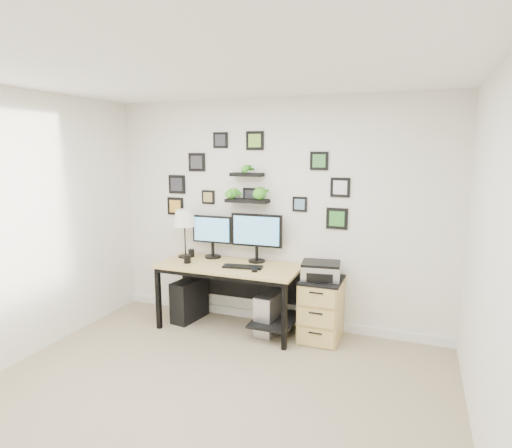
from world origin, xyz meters
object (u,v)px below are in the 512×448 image
at_px(monitor_right, 257,234).
at_px(mug, 187,259).
at_px(file_cabinet, 321,309).
at_px(printer, 321,271).
at_px(table_lamp, 184,219).
at_px(monitor_left, 212,233).
at_px(pc_tower_grey, 270,313).
at_px(pc_tower_black, 190,300).
at_px(desk, 233,275).

height_order(monitor_right, mug, monitor_right).
height_order(file_cabinet, printer, printer).
relative_size(monitor_right, table_lamp, 1.05).
height_order(monitor_left, pc_tower_grey, monitor_left).
xyz_separation_m(monitor_right, file_cabinet, (0.79, -0.13, -0.75)).
bearing_deg(mug, pc_tower_grey, 8.96).
relative_size(monitor_right, pc_tower_black, 1.23).
bearing_deg(monitor_left, desk, -28.36).
relative_size(monitor_left, pc_tower_black, 1.04).
height_order(monitor_left, mug, monitor_left).
relative_size(monitor_left, file_cabinet, 0.76).
bearing_deg(table_lamp, pc_tower_grey, -4.42).
distance_m(monitor_right, pc_tower_grey, 0.90).
distance_m(desk, mug, 0.56).
distance_m(desk, printer, 1.00).
bearing_deg(monitor_left, table_lamp, -164.90).
distance_m(monitor_left, printer, 1.38).
xyz_separation_m(desk, monitor_left, (-0.35, 0.19, 0.42)).
xyz_separation_m(monitor_left, pc_tower_black, (-0.24, -0.16, -0.80)).
bearing_deg(table_lamp, monitor_left, 15.10).
xyz_separation_m(monitor_right, pc_tower_grey, (0.23, -0.17, -0.85)).
bearing_deg(desk, pc_tower_black, 177.13).
distance_m(desk, table_lamp, 0.90).
height_order(monitor_right, pc_tower_black, monitor_right).
distance_m(pc_tower_black, file_cabinet, 1.60).
bearing_deg(printer, file_cabinet, -11.65).
bearing_deg(monitor_left, monitor_right, 0.03).
height_order(desk, monitor_right, monitor_right).
xyz_separation_m(mug, pc_tower_grey, (0.95, 0.15, -0.57)).
bearing_deg(table_lamp, printer, -1.44).
bearing_deg(file_cabinet, pc_tower_black, -178.98).
distance_m(mug, file_cabinet, 1.60).
xyz_separation_m(table_lamp, printer, (1.67, -0.04, -0.45)).
bearing_deg(desk, pc_tower_grey, 2.22).
bearing_deg(printer, pc_tower_black, -178.86).
xyz_separation_m(pc_tower_black, pc_tower_grey, (1.03, -0.01, -0.02)).
relative_size(monitor_left, mug, 5.58).
bearing_deg(file_cabinet, table_lamp, 178.47).
xyz_separation_m(monitor_right, mug, (-0.72, -0.32, -0.29)).
bearing_deg(desk, table_lamp, 171.30).
height_order(mug, pc_tower_black, mug).
bearing_deg(mug, desk, 14.53).
relative_size(monitor_right, printer, 1.38).
bearing_deg(monitor_right, pc_tower_black, -168.70).
height_order(desk, table_lamp, table_lamp).
bearing_deg(printer, mug, -172.64).
distance_m(pc_tower_black, printer, 1.67).
bearing_deg(monitor_right, monitor_left, -179.97).
distance_m(monitor_left, file_cabinet, 1.54).
distance_m(monitor_right, printer, 0.85).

